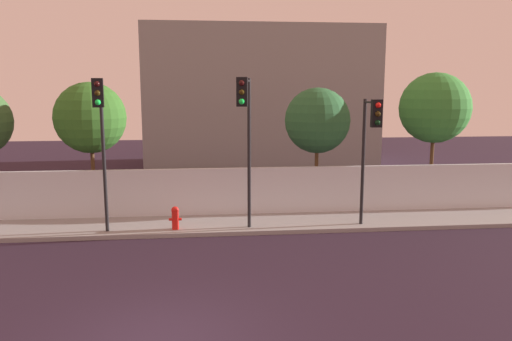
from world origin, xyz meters
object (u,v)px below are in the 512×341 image
Objects in this scene: traffic_light_center at (101,124)px; roadside_tree_midright at (317,121)px; traffic_light_left at (246,122)px; roadside_tree_rightmost at (435,108)px; traffic_light_right at (370,135)px; fire_hydrant at (175,217)px; roadside_tree_midleft at (90,118)px.

roadside_tree_midright is at bearing 25.47° from traffic_light_center.
roadside_tree_rightmost is at bearing 26.06° from traffic_light_left.
roadside_tree_rightmost is (13.02, 3.80, 0.30)m from traffic_light_center.
traffic_light_left reaches higher than roadside_tree_midright.
traffic_light_right is 5.54× the size of fire_hydrant.
fire_hydrant is 0.15× the size of roadside_tree_midleft.
roadside_tree_rightmost is at bearing 0.00° from roadside_tree_midleft.
roadside_tree_midright reaches higher than fire_hydrant.
roadside_tree_rightmost reaches higher than fire_hydrant.
roadside_tree_rightmost is (4.14, 4.01, 0.73)m from traffic_light_right.
traffic_light_right reaches higher than fire_hydrant.
traffic_light_right is at bearing -77.27° from roadside_tree_midright.
traffic_light_center is 4.00m from fire_hydrant.
traffic_light_center reaches higher than roadside_tree_midleft.
traffic_light_left is 4.67m from traffic_light_center.
roadside_tree_rightmost reaches higher than roadside_tree_midleft.
traffic_light_left is 4.25m from traffic_light_right.
traffic_light_center is 1.02× the size of roadside_tree_midright.
roadside_tree_rightmost is at bearing 17.39° from fire_hydrant.
roadside_tree_midright is at bearing 30.53° from fire_hydrant.
roadside_tree_midleft is (-3.42, 3.37, 3.24)m from fire_hydrant.
traffic_light_center is 13.57m from roadside_tree_rightmost.
traffic_light_center is 1.15× the size of traffic_light_right.
roadside_tree_midright is 0.89× the size of roadside_tree_rightmost.
fire_hydrant is 0.16× the size of roadside_tree_midright.
traffic_light_right is (4.22, 0.08, -0.48)m from traffic_light_left.
fire_hydrant is (2.26, 0.43, -3.27)m from traffic_light_center.
roadside_tree_midright is (9.14, 0.00, -0.17)m from roadside_tree_midleft.
fire_hydrant is 0.14× the size of roadside_tree_rightmost.
traffic_light_left is at bearing -178.91° from traffic_light_right.
traffic_light_center is 0.91× the size of roadside_tree_rightmost.
roadside_tree_rightmost is at bearing 16.27° from traffic_light_center.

